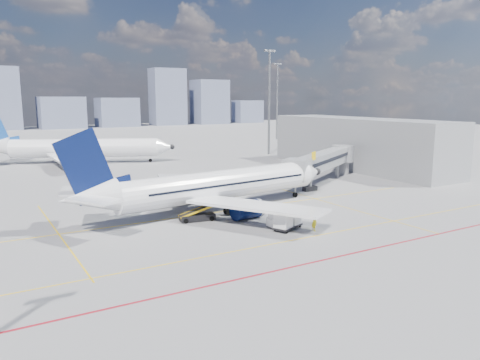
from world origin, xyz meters
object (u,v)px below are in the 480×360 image
object	(u,v)px
cargo_dolly	(288,219)
belt_loader	(198,215)
main_aircraft	(212,186)
ramp_worker	(314,222)
baggage_tug	(277,220)
second_aircraft	(77,148)

from	to	relation	value
cargo_dolly	belt_loader	size ratio (longest dim) A/B	0.69
main_aircraft	belt_loader	bearing A→B (deg)	-145.38
belt_loader	ramp_worker	world-z (taller)	belt_loader
baggage_tug	belt_loader	bearing A→B (deg)	128.99
main_aircraft	ramp_worker	size ratio (longest dim) A/B	18.87
ramp_worker	second_aircraft	bearing A→B (deg)	13.96
main_aircraft	cargo_dolly	xyz separation A→B (m)	(3.45, -11.00, -2.12)
main_aircraft	second_aircraft	distance (m)	54.36
second_aircraft	cargo_dolly	world-z (taller)	second_aircraft
baggage_tug	belt_loader	xyz separation A→B (m)	(-6.22, 6.83, -0.17)
second_aircraft	ramp_worker	xyz separation A→B (m)	(10.40, -67.01, -2.23)
main_aircraft	belt_loader	distance (m)	5.03
second_aircraft	main_aircraft	bearing A→B (deg)	-60.76
baggage_tug	cargo_dolly	bearing A→B (deg)	-74.40
second_aircraft	belt_loader	world-z (taller)	second_aircraft
second_aircraft	ramp_worker	world-z (taller)	second_aircraft
cargo_dolly	belt_loader	distance (m)	10.55
main_aircraft	second_aircraft	size ratio (longest dim) A/B	0.96
main_aircraft	cargo_dolly	distance (m)	11.72
main_aircraft	baggage_tug	distance (m)	10.41
ramp_worker	baggage_tug	bearing A→B (deg)	43.66
second_aircraft	belt_loader	size ratio (longest dim) A/B	6.64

